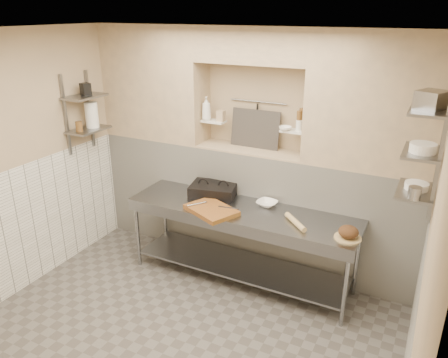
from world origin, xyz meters
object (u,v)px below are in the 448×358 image
Objects in this scene: cutting_board at (211,210)px; mixing_bowl at (267,204)px; bread_loaf at (348,232)px; prep_table at (241,230)px; panini_press at (213,190)px; bottle_soap at (206,109)px; rolling_pin at (295,222)px; bowl_alcove at (285,128)px; jug_left at (92,115)px.

cutting_board is 2.41× the size of mixing_bowl.
bread_loaf is (0.97, -0.35, 0.05)m from mixing_bowl.
prep_table is 0.60m from panini_press.
panini_press is 2.63× the size of mixing_bowl.
prep_table is at bearing -36.42° from panini_press.
bread_loaf is 0.68× the size of bottle_soap.
mixing_bowl is at bearing -17.90° from bottle_soap.
bread_loaf is (0.54, -0.05, 0.04)m from rolling_pin.
panini_press reaches higher than cutting_board.
bowl_alcove reaches higher than bread_loaf.
bottle_soap reaches higher than prep_table.
cutting_board is 1.21m from bowl_alcove.
prep_table is 2.27m from jug_left.
jug_left reaches higher than cutting_board.
prep_table is at bearing 37.13° from cutting_board.
jug_left is (-2.19, -0.28, 0.84)m from mixing_bowl.
jug_left is (-1.71, 0.15, 0.84)m from cutting_board.
mixing_bowl is 0.73× the size of jug_left.
mixing_bowl is at bearing 160.28° from bread_loaf.
bread_loaf is at bearing -1.26° from jug_left.
mixing_bowl is 1.03m from bread_loaf.
panini_press is at bearing -51.34° from bottle_soap.
panini_press reaches higher than bread_loaf.
cutting_board is at bearing -77.15° from panini_press.
bowl_alcove is at bearing 13.92° from jug_left.
jug_left is (-1.52, -0.26, 0.79)m from panini_press.
bottle_soap reaches higher than cutting_board.
rolling_pin is at bearing -26.32° from panini_press.
panini_press reaches higher than prep_table.
panini_press is 1.74m from jug_left.
panini_press is 0.67m from mixing_bowl.
jug_left is at bearing 175.12° from cutting_board.
mixing_bowl is (0.67, 0.02, -0.04)m from panini_press.
cutting_board is (-0.26, -0.20, 0.28)m from prep_table.
panini_press is at bearing 115.22° from cutting_board.
cutting_board is (0.19, -0.40, -0.05)m from panini_press.
jug_left reaches higher than panini_press.
bread_loaf reaches higher than rolling_pin.
prep_table is 1.50m from bottle_soap.
bowl_alcove is (0.07, 0.28, 0.81)m from mixing_bowl.
bread_loaf is 1.39× the size of bowl_alcove.
prep_table is 9.17× the size of bottle_soap.
panini_press is 0.97m from bottle_soap.
panini_press is at bearing 9.56° from jug_left.
bottle_soap is (-0.93, 0.30, 0.93)m from mixing_bowl.
jug_left is at bearing 179.65° from rolling_pin.
rolling_pin is at bearing -58.31° from bowl_alcove.
bread_loaf is 2.19m from bottle_soap.
bowl_alcove is (0.55, 0.71, 0.81)m from cutting_board.
bowl_alcove is at bearing 144.94° from bread_loaf.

